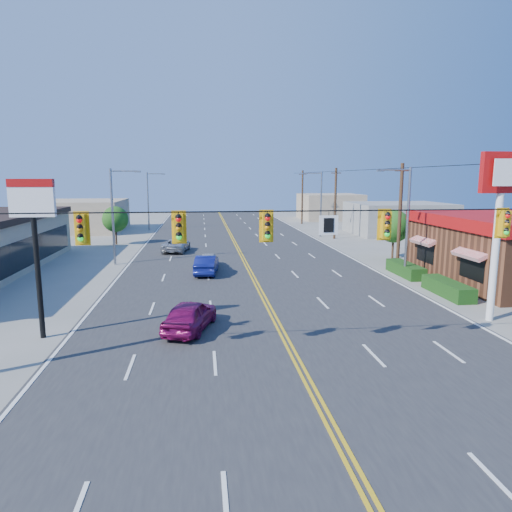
{
  "coord_description": "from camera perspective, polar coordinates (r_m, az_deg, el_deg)",
  "views": [
    {
      "loc": [
        -3.66,
        -17.04,
        7.25
      ],
      "look_at": [
        -0.17,
        12.11,
        2.2
      ],
      "focal_mm": 32.0,
      "sensor_mm": 36.0,
      "label": 1
    }
  ],
  "objects": [
    {
      "name": "bld_west_far",
      "position": [
        67.26,
        -20.94,
        4.72
      ],
      "size": [
        11.0,
        12.0,
        4.2
      ],
      "primitive_type": "cube",
      "color": "tan",
      "rests_on": "ground"
    },
    {
      "name": "streetlight_sw",
      "position": [
        39.78,
        -17.22,
        5.38
      ],
      "size": [
        2.55,
        0.25,
        8.0
      ],
      "color": "gray",
      "rests_on": "ground"
    },
    {
      "name": "ground",
      "position": [
        18.87,
        5.01,
        -12.87
      ],
      "size": [
        160.0,
        160.0,
        0.0
      ],
      "primitive_type": "plane",
      "color": "gray",
      "rests_on": "ground"
    },
    {
      "name": "car_magenta",
      "position": [
        22.14,
        -8.25,
        -7.47
      ],
      "size": [
        2.9,
        4.6,
        1.46
      ],
      "primitive_type": "imported",
      "rotation": [
        0.0,
        0.0,
        2.84
      ],
      "color": "#790D48",
      "rests_on": "ground"
    },
    {
      "name": "bld_east_far",
      "position": [
        82.38,
        9.21,
        6.12
      ],
      "size": [
        10.0,
        10.0,
        4.4
      ],
      "primitive_type": "cube",
      "color": "tan",
      "rests_on": "ground"
    },
    {
      "name": "kfc_pylon",
      "position": [
        25.67,
        28.17,
        5.92
      ],
      "size": [
        2.2,
        0.36,
        8.5
      ],
      "color": "white",
      "rests_on": "ground"
    },
    {
      "name": "car_blue",
      "position": [
        34.7,
        -6.2,
        -1.15
      ],
      "size": [
        2.0,
        4.49,
        1.43
      ],
      "primitive_type": "imported",
      "rotation": [
        0.0,
        0.0,
        3.03
      ],
      "color": "navy",
      "rests_on": "ground"
    },
    {
      "name": "utility_pole_mid",
      "position": [
        55.44,
        9.87,
        6.46
      ],
      "size": [
        0.28,
        0.28,
        8.4
      ],
      "primitive_type": "cylinder",
      "color": "#47301E",
      "rests_on": "ground"
    },
    {
      "name": "signal_span",
      "position": [
        17.56,
        4.86,
        1.99
      ],
      "size": [
        24.32,
        0.34,
        9.0
      ],
      "color": "#47301E",
      "rests_on": "ground"
    },
    {
      "name": "bld_east_mid",
      "position": [
        62.76,
        17.39,
        4.51
      ],
      "size": [
        12.0,
        10.0,
        4.0
      ],
      "primitive_type": "cube",
      "color": "gray",
      "rests_on": "ground"
    },
    {
      "name": "car_silver",
      "position": [
        45.59,
        -9.94,
        1.29
      ],
      "size": [
        2.89,
        5.0,
        1.31
      ],
      "primitive_type": "imported",
      "rotation": [
        0.0,
        0.0,
        2.98
      ],
      "color": "#B1B2B6",
      "rests_on": "ground"
    },
    {
      "name": "tree_west",
      "position": [
        52.08,
        -17.18,
        4.41
      ],
      "size": [
        2.8,
        2.8,
        4.2
      ],
      "color": "#47301E",
      "rests_on": "ground"
    },
    {
      "name": "road",
      "position": [
        37.91,
        -1.16,
        -1.22
      ],
      "size": [
        20.0,
        120.0,
        0.06
      ],
      "primitive_type": "cube",
      "color": "#2D2D30",
      "rests_on": "ground"
    },
    {
      "name": "car_white",
      "position": [
        37.29,
        -5.95,
        -0.63
      ],
      "size": [
        1.74,
        3.94,
        1.12
      ],
      "primitive_type": "imported",
      "rotation": [
        0.0,
        0.0,
        3.1
      ],
      "color": "#B9B9B9",
      "rests_on": "ground"
    },
    {
      "name": "streetlight_se",
      "position": [
        34.35,
        18.15,
        4.71
      ],
      "size": [
        2.55,
        0.25,
        8.0
      ],
      "color": "gray",
      "rests_on": "ground"
    },
    {
      "name": "utility_pole_near",
      "position": [
        38.58,
        17.53,
        4.77
      ],
      "size": [
        0.28,
        0.28,
        8.4
      ],
      "primitive_type": "cylinder",
      "color": "#47301E",
      "rests_on": "ground"
    },
    {
      "name": "streetlight_ne",
      "position": [
        56.97,
        7.94,
        6.91
      ],
      "size": [
        2.55,
        0.25,
        8.0
      ],
      "color": "gray",
      "rests_on": "ground"
    },
    {
      "name": "tree_kfc_rear",
      "position": [
        42.86,
        16.85,
        3.56
      ],
      "size": [
        2.94,
        2.94,
        4.41
      ],
      "color": "#47301E",
      "rests_on": "ground"
    },
    {
      "name": "streetlight_nw",
      "position": [
        65.49,
        -13.18,
        7.11
      ],
      "size": [
        2.55,
        0.25,
        8.0
      ],
      "color": "gray",
      "rests_on": "ground"
    },
    {
      "name": "utility_pole_far",
      "position": [
        72.85,
        5.8,
        7.31
      ],
      "size": [
        0.28,
        0.28,
        8.4
      ],
      "primitive_type": "cylinder",
      "color": "#47301E",
      "rests_on": "ground"
    },
    {
      "name": "pizza_hut_sign",
      "position": [
        22.38,
        -26.0,
        3.47
      ],
      "size": [
        1.9,
        0.3,
        6.85
      ],
      "color": "black",
      "rests_on": "ground"
    }
  ]
}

